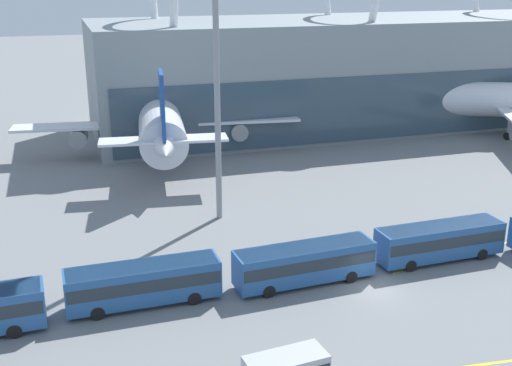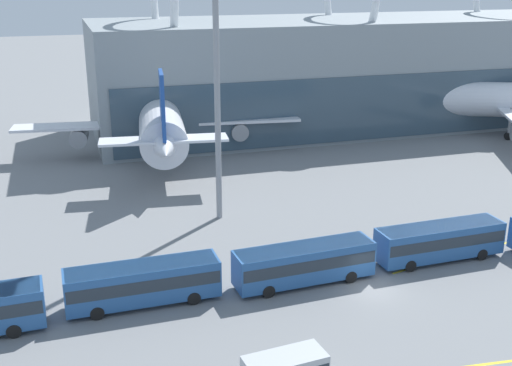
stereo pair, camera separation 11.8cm
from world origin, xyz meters
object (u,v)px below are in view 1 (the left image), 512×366
object	(u,v)px
airliner_at_gate_far	(159,115)
shuttle_bus_2	(143,281)
floodlight_mast	(216,27)
airliner_parked_remote	(499,100)
shuttle_bus_3	(305,262)
shuttle_bus_4	(440,239)

from	to	relation	value
airliner_at_gate_far	shuttle_bus_2	bearing A→B (deg)	176.19
shuttle_bus_2	floodlight_mast	distance (m)	24.71
airliner_parked_remote	floodlight_mast	distance (m)	54.23
shuttle_bus_3	floodlight_mast	bearing A→B (deg)	97.43
airliner_parked_remote	floodlight_mast	xyz separation A→B (m)	(-48.29, -20.73, 13.36)
airliner_parked_remote	floodlight_mast	size ratio (longest dim) A/B	1.21
shuttle_bus_2	airliner_at_gate_far	bearing A→B (deg)	78.26
airliner_parked_remote	shuttle_bus_4	bearing A→B (deg)	72.14
airliner_at_gate_far	shuttle_bus_2	distance (m)	41.85
shuttle_bus_2	floodlight_mast	size ratio (longest dim) A/B	0.35
shuttle_bus_2	shuttle_bus_4	distance (m)	25.09
airliner_at_gate_far	shuttle_bus_4	world-z (taller)	airliner_at_gate_far
airliner_at_gate_far	shuttle_bus_4	bearing A→B (deg)	-149.99
airliner_at_gate_far	shuttle_bus_4	size ratio (longest dim) A/B	3.72
airliner_parked_remote	shuttle_bus_4	distance (m)	48.81
airliner_at_gate_far	shuttle_bus_2	size ratio (longest dim) A/B	3.73
airliner_at_gate_far	airliner_parked_remote	xyz separation A→B (m)	(49.96, -4.84, -0.02)
airliner_at_gate_far	shuttle_bus_3	xyz separation A→B (m)	(4.53, -41.36, -3.42)
shuttle_bus_3	shuttle_bus_4	bearing A→B (deg)	-0.09
shuttle_bus_4	floodlight_mast	xyz separation A→B (m)	(-15.41, 15.18, 16.76)
shuttle_bus_4	floodlight_mast	distance (m)	27.37
floodlight_mast	shuttle_bus_4	bearing A→B (deg)	-44.58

